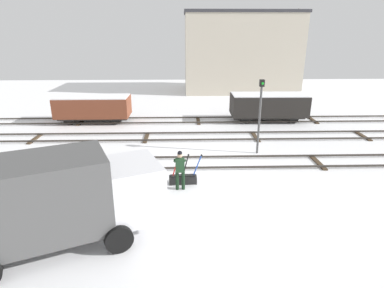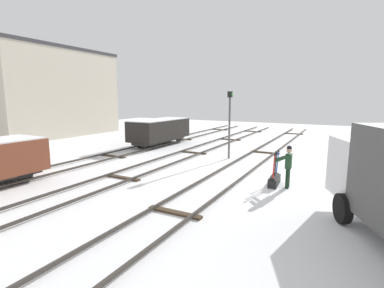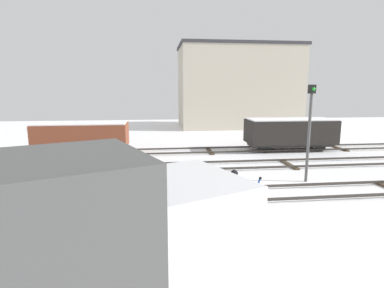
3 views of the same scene
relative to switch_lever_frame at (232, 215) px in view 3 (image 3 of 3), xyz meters
The scene contains 13 objects.
ground_plane 2.47m from the switch_lever_frame, 61.60° to the left, with size 60.00×60.00×0.00m, color white.
track_main_line 2.46m from the switch_lever_frame, 61.60° to the left, with size 44.00×1.94×0.18m.
track_siding_near 6.58m from the switch_lever_frame, 79.76° to the left, with size 44.00×1.94×0.18m.
track_siding_far 10.49m from the switch_lever_frame, 83.60° to the left, with size 44.00×1.94×0.18m.
switch_lever_frame is the anchor object (origin of this frame).
rail_worker 0.95m from the switch_lever_frame, 103.43° to the right, with size 0.56×0.68×1.79m.
delivery_truck 6.00m from the switch_lever_frame, 132.45° to the right, with size 6.60×4.42×3.03m.
signal_post 6.01m from the switch_lever_frame, 41.49° to the left, with size 0.24×0.32×4.11m.
apartment_building 24.75m from the switch_lever_frame, 74.71° to the left, with size 12.42×6.60×8.47m.
freight_car_far_end 12.39m from the switch_lever_frame, 122.47° to the left, with size 5.34×2.22×1.97m.
freight_car_back_track 12.30m from the switch_lever_frame, 58.26° to the left, with size 5.63×2.31×2.06m.
perched_bird_roof_left 27.69m from the switch_lever_frame, 78.18° to the left, with size 0.17×0.28×0.13m.
perched_bird_roof_right 25.82m from the switch_lever_frame, 61.37° to the left, with size 0.20×0.28×0.13m.
Camera 3 is at (-3.34, -10.40, 3.90)m, focal length 28.36 mm.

